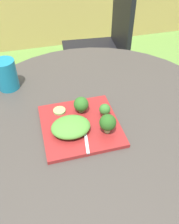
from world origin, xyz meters
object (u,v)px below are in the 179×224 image
at_px(patio_chair, 106,41).
at_px(drinking_glass, 7,76).
at_px(salad_plate, 80,125).
at_px(fork, 85,132).

xyz_separation_m(patio_chair, drinking_glass, (-0.66, -0.72, 0.27)).
height_order(patio_chair, salad_plate, patio_chair).
bearing_deg(drinking_glass, patio_chair, 47.28).
bearing_deg(fork, patio_chair, 68.28).
bearing_deg(salad_plate, patio_chair, 67.17).
relative_size(salad_plate, drinking_glass, 2.12).
relative_size(patio_chair, drinking_glass, 7.19).
bearing_deg(fork, salad_plate, 98.39).
bearing_deg(salad_plate, drinking_glass, 127.54).
bearing_deg(drinking_glass, salad_plate, -52.46).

